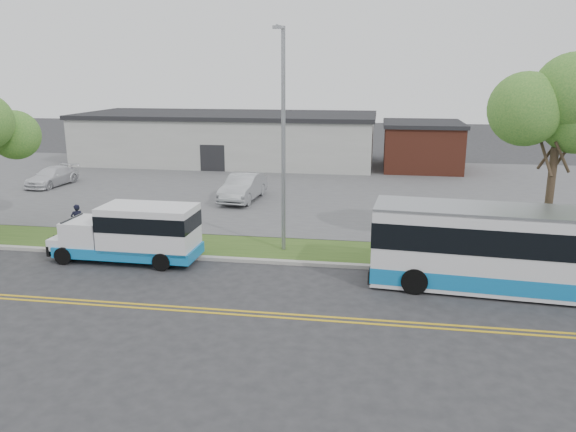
% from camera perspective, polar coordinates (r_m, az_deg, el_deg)
% --- Properties ---
extents(ground, '(140.00, 140.00, 0.00)m').
position_cam_1_polar(ground, '(23.29, -8.95, -5.29)').
color(ground, '#28282B').
rests_on(ground, ground).
extents(lane_line_north, '(70.00, 0.12, 0.01)m').
position_cam_1_polar(lane_line_north, '(19.92, -12.38, -8.91)').
color(lane_line_north, gold).
rests_on(lane_line_north, ground).
extents(lane_line_south, '(70.00, 0.12, 0.01)m').
position_cam_1_polar(lane_line_south, '(19.67, -12.70, -9.24)').
color(lane_line_south, gold).
rests_on(lane_line_south, ground).
extents(curb, '(80.00, 0.30, 0.15)m').
position_cam_1_polar(curb, '(24.25, -8.15, -4.26)').
color(curb, '#9E9B93').
rests_on(curb, ground).
extents(verge, '(80.00, 3.30, 0.10)m').
position_cam_1_polar(verge, '(25.90, -6.98, -3.06)').
color(verge, '#2D4818').
rests_on(verge, ground).
extents(parking_lot, '(80.00, 25.00, 0.10)m').
position_cam_1_polar(parking_lot, '(39.22, -1.31, 3.04)').
color(parking_lot, '#4C4C4F').
rests_on(parking_lot, ground).
extents(commercial_building, '(25.40, 10.40, 4.35)m').
position_cam_1_polar(commercial_building, '(49.85, -6.07, 7.89)').
color(commercial_building, '#9E9E99').
rests_on(commercial_building, ground).
extents(brick_wing, '(6.30, 7.30, 3.90)m').
position_cam_1_polar(brick_wing, '(47.29, 13.43, 6.95)').
color(brick_wing, brown).
rests_on(brick_wing, ground).
extents(tree_east, '(5.20, 5.20, 8.33)m').
position_cam_1_polar(tree_east, '(24.86, 25.85, 9.37)').
color(tree_east, '#36241D').
rests_on(tree_east, verge).
extents(streetlight_near, '(0.35, 1.53, 9.50)m').
position_cam_1_polar(streetlight_near, '(24.00, -0.50, 8.32)').
color(streetlight_near, gray).
rests_on(streetlight_near, verge).
extents(shuttle_bus, '(6.38, 2.24, 2.42)m').
position_cam_1_polar(shuttle_bus, '(24.38, -15.25, -1.53)').
color(shuttle_bus, '#106CAE').
rests_on(shuttle_bus, ground).
extents(transit_bus, '(11.21, 3.47, 3.06)m').
position_cam_1_polar(transit_bus, '(21.93, 23.13, -3.29)').
color(transit_bus, silver).
rests_on(transit_bus, ground).
extents(pedestrian, '(0.69, 0.65, 1.59)m').
position_cam_1_polar(pedestrian, '(28.65, -20.61, -0.44)').
color(pedestrian, black).
rests_on(pedestrian, verge).
extents(parked_car_a, '(2.12, 5.08, 1.63)m').
position_cam_1_polar(parked_car_a, '(34.63, -4.59, 2.93)').
color(parked_car_a, '#A2A5A9').
rests_on(parked_car_a, parking_lot).
extents(parked_car_b, '(2.26, 4.56, 1.27)m').
position_cam_1_polar(parked_car_b, '(42.40, -22.86, 3.71)').
color(parked_car_b, silver).
rests_on(parked_car_b, parking_lot).
extents(grocery_bag_left, '(0.32, 0.32, 0.32)m').
position_cam_1_polar(grocery_bag_left, '(28.75, -21.26, -1.76)').
color(grocery_bag_left, white).
rests_on(grocery_bag_left, verge).
extents(grocery_bag_right, '(0.32, 0.32, 0.32)m').
position_cam_1_polar(grocery_bag_right, '(28.87, -19.74, -1.56)').
color(grocery_bag_right, white).
rests_on(grocery_bag_right, verge).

